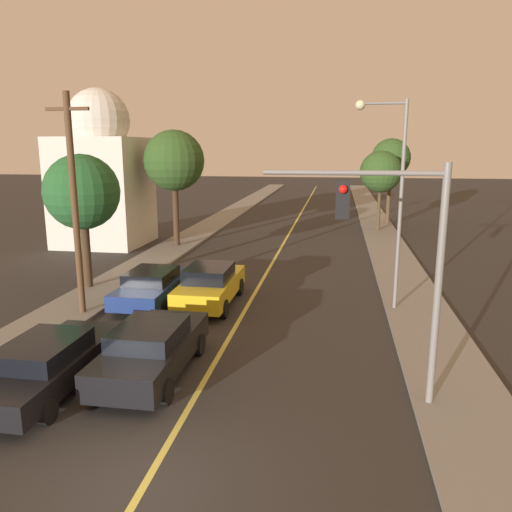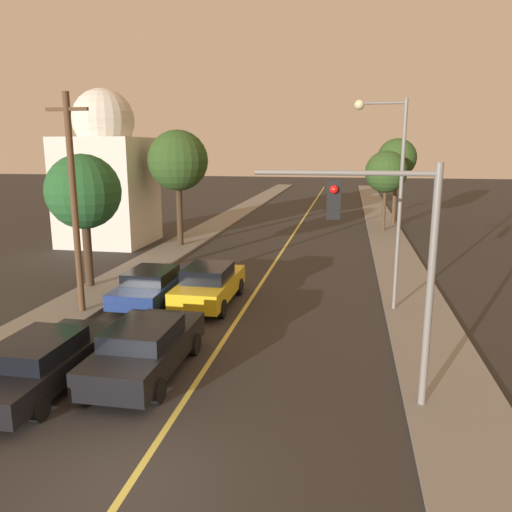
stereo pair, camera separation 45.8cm
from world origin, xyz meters
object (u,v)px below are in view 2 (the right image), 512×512
object	(u,v)px
domed_building_left	(107,175)
car_near_lane_second	(209,284)
tree_left_far	(83,192)
tree_right_near	(397,159)
tree_right_far	(386,172)
utility_pole_left	(74,201)
car_outer_lane_front	(43,361)
tree_left_near	(178,161)
car_near_lane_front	(146,348)
streetlamp_right	(390,179)
traffic_signal_mast	(390,245)
car_outer_lane_second	(153,285)

from	to	relation	value
domed_building_left	car_near_lane_second	bearing A→B (deg)	-49.07
tree_left_far	tree_right_near	size ratio (longest dim) A/B	0.86
car_near_lane_second	tree_right_near	world-z (taller)	tree_right_near
tree_right_far	utility_pole_left	bearing A→B (deg)	-120.17
car_outer_lane_front	tree_left_near	bearing A→B (deg)	98.16
car_near_lane_front	streetlamp_right	size ratio (longest dim) A/B	0.63
car_near_lane_front	tree_left_near	world-z (taller)	tree_left_near
tree_right_near	tree_right_far	bearing A→B (deg)	-106.23
traffic_signal_mast	car_near_lane_front	bearing A→B (deg)	175.22
tree_left_near	tree_right_far	bearing A→B (deg)	32.16
car_outer_lane_second	tree_left_far	size ratio (longest dim) A/B	0.84
car_outer_lane_front	traffic_signal_mast	bearing A→B (deg)	4.45
streetlamp_right	domed_building_left	bearing A→B (deg)	146.70
streetlamp_right	tree_left_near	world-z (taller)	streetlamp_right
car_near_lane_front	domed_building_left	xyz separation A→B (m)	(-9.98, 17.97, 3.68)
utility_pole_left	tree_right_far	distance (m)	24.86
car_near_lane_second	tree_left_far	distance (m)	7.04
car_outer_lane_front	streetlamp_right	xyz separation A→B (m)	(9.21, 8.13, 4.33)
car_outer_lane_front	streetlamp_right	bearing A→B (deg)	41.43
utility_pole_left	traffic_signal_mast	bearing A→B (deg)	-24.88
tree_left_far	tree_right_far	size ratio (longest dim) A/B	0.99
domed_building_left	utility_pole_left	bearing A→B (deg)	-67.80
traffic_signal_mast	utility_pole_left	bearing A→B (deg)	155.12
domed_building_left	car_outer_lane_second	bearing A→B (deg)	-56.70
streetlamp_right	car_outer_lane_front	bearing A→B (deg)	-138.57
tree_left_near	domed_building_left	xyz separation A→B (m)	(-4.89, 0.23, -0.91)
car_near_lane_front	tree_right_far	bearing A→B (deg)	72.85
streetlamp_right	domed_building_left	distance (m)	20.13
car_near_lane_front	traffic_signal_mast	xyz separation A→B (m)	(6.33, -0.53, 3.22)
car_near_lane_second	tree_right_far	xyz separation A→B (m)	(8.02, 19.52, 3.60)
car_near_lane_front	car_outer_lane_front	distance (m)	2.66
tree_left_far	domed_building_left	distance (m)	10.90
tree_right_far	traffic_signal_mast	bearing A→B (deg)	-93.64
car_outer_lane_front	streetlamp_right	distance (m)	13.02
tree_left_far	tree_left_near	bearing A→B (deg)	84.91
car_outer_lane_front	tree_left_near	distance (m)	19.70
car_outer_lane_second	tree_right_near	xyz separation A→B (m)	(11.41, 23.11, 4.61)
car_near_lane_second	domed_building_left	distance (m)	15.66
tree_right_near	tree_left_far	bearing A→B (deg)	-124.72
car_near_lane_front	domed_building_left	bearing A→B (deg)	119.06
domed_building_left	tree_left_far	bearing A→B (deg)	-68.41
car_near_lane_second	tree_right_far	world-z (taller)	tree_right_far
car_near_lane_second	utility_pole_left	size ratio (longest dim) A/B	0.61
car_near_lane_front	traffic_signal_mast	world-z (taller)	traffic_signal_mast
car_outer_lane_second	tree_right_far	distance (m)	22.49
traffic_signal_mast	tree_left_far	size ratio (longest dim) A/B	0.99
streetlamp_right	tree_right_far	size ratio (longest dim) A/B	1.33
utility_pole_left	domed_building_left	size ratio (longest dim) A/B	0.82
streetlamp_right	domed_building_left	world-z (taller)	domed_building_left
car_near_lane_front	tree_right_near	size ratio (longest dim) A/B	0.72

